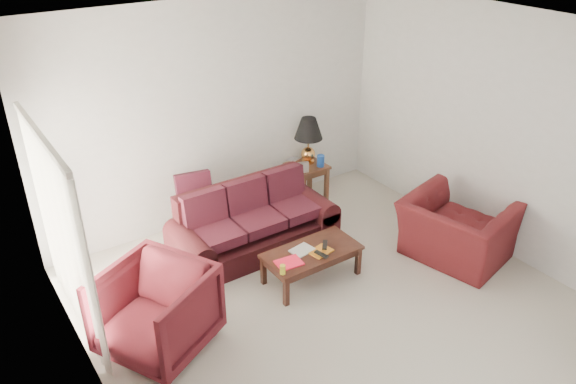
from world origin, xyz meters
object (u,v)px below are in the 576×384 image
at_px(end_table, 307,182).
at_px(coffee_table, 311,264).
at_px(floor_lamp, 65,223).
at_px(armchair_left, 156,311).
at_px(sofa, 255,221).
at_px(armchair_right, 456,230).

height_order(end_table, coffee_table, end_table).
xyz_separation_m(floor_lamp, armchair_left, (0.37, -1.70, -0.29)).
bearing_deg(sofa, armchair_right, -35.18).
bearing_deg(coffee_table, floor_lamp, 153.52).
height_order(armchair_right, coffee_table, armchair_right).
bearing_deg(floor_lamp, sofa, -19.79).
relative_size(end_table, armchair_right, 0.46).
bearing_deg(armchair_left, coffee_table, 64.09).
distance_m(sofa, end_table, 1.57).
height_order(end_table, floor_lamp, floor_lamp).
height_order(sofa, armchair_left, armchair_left).
bearing_deg(end_table, armchair_left, -150.95).
xyz_separation_m(armchair_left, coffee_table, (1.95, 0.06, -0.26)).
distance_m(floor_lamp, armchair_right, 4.67).
bearing_deg(floor_lamp, coffee_table, -35.32).
xyz_separation_m(sofa, floor_lamp, (-2.08, 0.75, 0.31)).
relative_size(end_table, armchair_left, 0.56).
bearing_deg(end_table, armchair_right, -74.92).
bearing_deg(armchair_left, floor_lamp, 164.47).
relative_size(floor_lamp, coffee_table, 1.30).
relative_size(end_table, floor_lamp, 0.38).
xyz_separation_m(end_table, armchair_left, (-3.07, -1.71, 0.17)).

